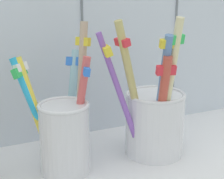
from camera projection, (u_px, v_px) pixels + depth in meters
The scene contains 3 objects.
counter_slab at pixel (114, 170), 47.55cm from camera, with size 64.00×22.00×2.00cm, color silver.
toothbrush_cup_left at pixel (64, 130), 44.20cm from camera, with size 9.98×9.42×18.11cm.
toothbrush_cup_right at pixel (154, 119), 48.54cm from camera, with size 12.49×8.98×18.83cm.
Camera 1 is at (-17.91, -38.68, 24.56)cm, focal length 58.49 mm.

